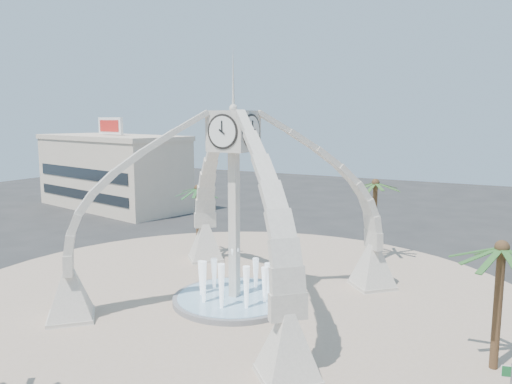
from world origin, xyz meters
The scene contains 9 objects.
ground centered at (0.00, 0.00, 0.00)m, with size 140.00×140.00×0.00m, color #282828.
plaza centered at (0.00, 0.00, 0.03)m, with size 40.00×40.00×0.06m, color tan.
clock_tower centered at (0.00, 0.00, 6.49)m, with size 17.94×17.94×16.30m.
fountain centered at (0.00, 0.00, 0.29)m, with size 8.00×8.00×3.62m.
building_nw centered at (-32.00, 22.00, 4.83)m, with size 23.75×13.73×11.90m.
palm_east centered at (15.32, -1.58, 5.88)m, with size 4.85×4.85×6.76m.
palm_west centered at (-8.20, 7.62, 5.88)m, with size 4.33×4.33×6.64m.
palm_north centered at (5.30, 13.68, 6.48)m, with size 5.36×5.36×7.36m.
street_sign centered at (16.10, -5.32, 1.56)m, with size 0.78×0.23×2.18m.
Camera 1 is at (16.01, -26.54, 11.88)m, focal length 35.00 mm.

